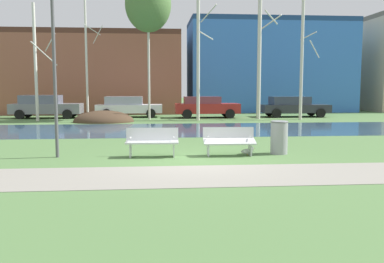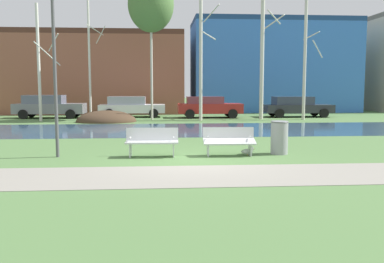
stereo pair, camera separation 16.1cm
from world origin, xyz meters
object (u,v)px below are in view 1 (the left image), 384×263
bench_right (229,140)px  parked_wagon_fourth_dark (293,106)px  streetlamp (53,37)px  parked_van_nearest_grey (45,106)px  bench_left (152,141)px  parked_hatch_third_red (206,106)px  seagull (248,151)px  parked_sedan_second_white (128,106)px  trash_bin (279,137)px

bench_right → parked_wagon_fourth_dark: bearing=65.2°
streetlamp → parked_van_nearest_grey: 17.16m
bench_left → parked_hatch_third_red: size_ratio=0.37×
bench_right → parked_van_nearest_grey: parked_van_nearest_grey is taller
parked_wagon_fourth_dark → seagull: bearing=-113.1°
parked_van_nearest_grey → seagull: bearing=-57.8°
parked_van_nearest_grey → parked_wagon_fourth_dark: 17.26m
seagull → parked_van_nearest_grey: 19.46m
streetlamp → parked_van_nearest_grey: streetlamp is taller
bench_right → parked_wagon_fourth_dark: parked_wagon_fourth_dark is taller
parked_sedan_second_white → parked_van_nearest_grey: bearing=-175.2°
bench_left → parked_sedan_second_white: bearing=96.2°
seagull → parked_hatch_third_red: parked_hatch_third_red is taller
parked_van_nearest_grey → streetlamp: bearing=-74.5°
trash_bin → streetlamp: size_ratio=0.20×
streetlamp → parked_wagon_fourth_dark: (12.74, 16.08, -2.82)m
bench_left → bench_right: bearing=0.0°
trash_bin → parked_sedan_second_white: bearing=109.3°
streetlamp → parked_van_nearest_grey: size_ratio=1.15×
bench_right → streetlamp: size_ratio=0.30×
trash_bin → parked_wagon_fourth_dark: bearing=69.9°
bench_right → parked_hatch_third_red: bearing=85.7°
bench_left → streetlamp: streetlamp is taller
bench_left → trash_bin: 4.03m
trash_bin → parked_sedan_second_white: 17.73m
bench_left → streetlamp: 4.23m
bench_right → parked_van_nearest_grey: (-9.77, 16.46, 0.35)m
bench_right → trash_bin: trash_bin is taller
bench_right → trash_bin: size_ratio=1.54×
parked_hatch_third_red → streetlamp: bearing=-112.2°
bench_left → parked_sedan_second_white: 17.03m
trash_bin → bench_left: bearing=-177.2°
bench_left → parked_sedan_second_white: (-1.84, 16.93, 0.30)m
streetlamp → parked_sedan_second_white: 17.06m
bench_right → trash_bin: bearing=6.9°
trash_bin → streetlamp: 7.53m
bench_right → parked_wagon_fourth_dark: size_ratio=0.34×
bench_left → parked_wagon_fourth_dark: size_ratio=0.34×
bench_right → seagull: bearing=-0.2°
seagull → parked_sedan_second_white: size_ratio=0.10×
seagull → trash_bin: bearing=10.8°
streetlamp → parked_hatch_third_red: bearing=67.8°
seagull → streetlamp: 6.78m
bench_left → parked_wagon_fourth_dark: parked_wagon_fourth_dark is taller
parked_van_nearest_grey → parked_wagon_fourth_dark: bearing=-0.8°
parked_wagon_fourth_dark → bench_right: bearing=-114.8°
parked_sedan_second_white → bench_left: bearing=-83.8°
streetlamp → parked_sedan_second_white: streetlamp is taller
bench_left → seagull: bearing=-0.0°
seagull → parked_sedan_second_white: 17.61m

